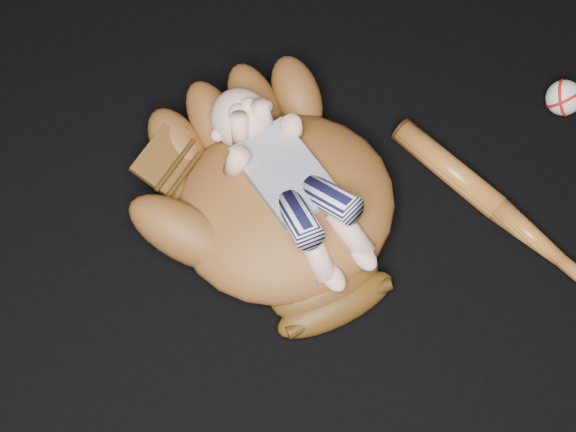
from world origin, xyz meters
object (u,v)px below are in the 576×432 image
Objects in this scene: baseball at (564,98)px; baseball_bat at (510,219)px; baseball_glove at (285,201)px; newborn_baby at (295,186)px.

baseball_bat is at bearing -154.55° from baseball.
baseball is at bearing -2.35° from baseball_glove.
baseball_bat is (0.30, -0.24, -0.06)m from baseball_glove.
baseball_bat is 7.62× the size of baseball.
newborn_baby is 0.76× the size of baseball_bat.
baseball_bat is 0.26m from baseball.
newborn_baby is 0.38m from baseball_bat.
baseball_glove is 0.55m from baseball.
newborn_baby is 5.76× the size of baseball.
baseball_glove is 1.06× the size of baseball_bat.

